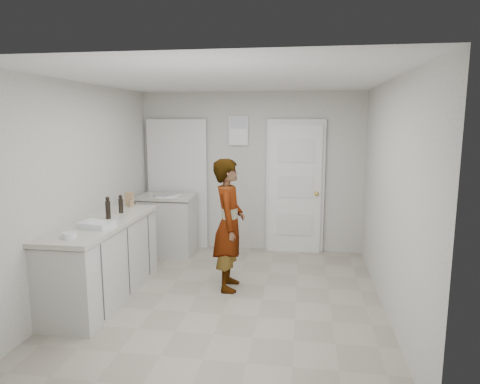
% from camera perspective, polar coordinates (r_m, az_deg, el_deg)
% --- Properties ---
extents(ground, '(4.00, 4.00, 0.00)m').
position_cam_1_polar(ground, '(5.19, -1.42, -13.90)').
color(ground, gray).
rests_on(ground, ground).
extents(room_shell, '(4.00, 4.00, 4.00)m').
position_cam_1_polar(room_shell, '(6.79, -0.03, 0.76)').
color(room_shell, '#A1A098').
rests_on(room_shell, ground).
extents(main_counter, '(0.64, 1.96, 0.93)m').
position_cam_1_polar(main_counter, '(5.30, -17.68, -8.93)').
color(main_counter, silver).
rests_on(main_counter, ground).
extents(side_counter, '(0.84, 0.61, 0.93)m').
position_cam_1_polar(side_counter, '(6.78, -9.60, -4.55)').
color(side_counter, silver).
rests_on(side_counter, ground).
extents(person, '(0.43, 0.62, 1.61)m').
position_cam_1_polar(person, '(5.22, -1.46, -4.38)').
color(person, silver).
rests_on(person, ground).
extents(cake_mix_box, '(0.11, 0.06, 0.18)m').
position_cam_1_polar(cake_mix_box, '(5.96, -14.52, -0.89)').
color(cake_mix_box, olive).
rests_on(cake_mix_box, main_counter).
extents(spice_jar, '(0.06, 0.06, 0.09)m').
position_cam_1_polar(spice_jar, '(5.87, -14.30, -1.51)').
color(spice_jar, '#A4835D').
rests_on(spice_jar, main_counter).
extents(oil_cruet_a, '(0.06, 0.06, 0.23)m').
position_cam_1_polar(oil_cruet_a, '(5.51, -15.61, -1.59)').
color(oil_cruet_a, black).
rests_on(oil_cruet_a, main_counter).
extents(oil_cruet_b, '(0.06, 0.06, 0.26)m').
position_cam_1_polar(oil_cruet_b, '(5.22, -17.20, -2.07)').
color(oil_cruet_b, black).
rests_on(oil_cruet_b, main_counter).
extents(baking_dish, '(0.39, 0.31, 0.06)m').
position_cam_1_polar(baking_dish, '(4.87, -18.60, -4.17)').
color(baking_dish, silver).
rests_on(baking_dish, main_counter).
extents(egg_bowl, '(0.14, 0.14, 0.05)m').
position_cam_1_polar(egg_bowl, '(4.53, -21.81, -5.38)').
color(egg_bowl, silver).
rests_on(egg_bowl, main_counter).
extents(papers, '(0.30, 0.38, 0.01)m').
position_cam_1_polar(papers, '(6.55, -9.57, -0.55)').
color(papers, white).
rests_on(papers, side_counter).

